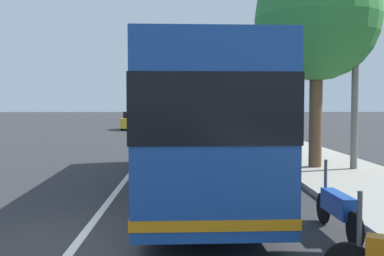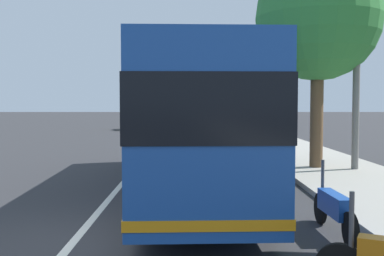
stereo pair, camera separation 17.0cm
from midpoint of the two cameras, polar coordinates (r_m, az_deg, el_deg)
name	(u,v)px [view 2 (the right image)]	position (r m, az deg, el deg)	size (l,w,h in m)	color
ground_plane	(73,243)	(8.12, -13.86, -13.54)	(220.00, 220.00, 0.00)	#2D2D30
sidewalk_curb	(317,162)	(18.38, 15.35, -4.01)	(110.00, 3.60, 0.14)	#9E998E
lane_divider_line	(139,163)	(17.80, -6.27, -4.36)	(110.00, 0.16, 0.01)	silver
coach_bus	(192,118)	(12.47, 0.38, 1.18)	(12.34, 2.86, 3.38)	#1E4C9E
motorcycle_nearest_curb	(334,208)	(8.63, 17.60, -9.42)	(2.12, 0.27, 1.24)	black
motorcycle_angled	(279,166)	(13.67, 11.01, -4.62)	(2.12, 0.49, 1.29)	black
car_side_street	(190,124)	(36.38, -0.16, 0.56)	(4.76, 2.00, 1.46)	navy
car_oncoming	(159,117)	(53.41, -3.98, 1.39)	(4.60, 1.87, 1.50)	gray
car_behind_bus	(196,117)	(51.91, 0.59, 1.33)	(4.11, 2.01, 1.44)	gray
car_far_distant	(138,121)	(40.45, -6.53, 0.86)	(4.06, 1.97, 1.55)	gold
roadside_tree_mid_block	(318,19)	(16.46, 15.54, 12.80)	(4.19, 4.19, 7.24)	brown
utility_pole	(357,68)	(16.15, 19.88, 6.92)	(0.23, 0.23, 6.87)	slate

